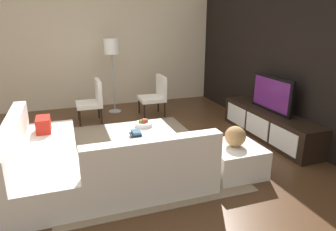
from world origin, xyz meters
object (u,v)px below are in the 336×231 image
(media_console, at_px, (268,124))
(coffee_table, at_px, (141,141))
(floor_lamp, at_px, (112,51))
(accent_chair_far, at_px, (156,93))
(ottoman, at_px, (234,159))
(accent_chair_near, at_px, (93,99))
(television, at_px, (272,94))
(sectional_couch, at_px, (82,163))
(fruit_bowl, at_px, (144,123))
(decorative_ball, at_px, (235,136))
(book_stack, at_px, (136,134))

(media_console, height_order, coffee_table, media_console)
(coffee_table, relative_size, floor_lamp, 0.60)
(media_console, height_order, accent_chair_far, accent_chair_far)
(ottoman, bearing_deg, accent_chair_near, -151.27)
(television, height_order, sectional_couch, television)
(sectional_couch, distance_m, fruit_bowl, 1.31)
(media_console, bearing_deg, fruit_bowl, -97.21)
(coffee_table, xyz_separation_m, ottoman, (1.03, 1.04, -0.00))
(floor_lamp, relative_size, decorative_ball, 5.85)
(television, height_order, fruit_bowl, television)
(coffee_table, bearing_deg, fruit_bowl, 150.77)
(media_console, height_order, book_stack, media_console)
(ottoman, height_order, fruit_bowl, fruit_bowl)
(ottoman, xyz_separation_m, decorative_ball, (0.00, 0.00, 0.34))
(sectional_couch, relative_size, ottoman, 3.48)
(accent_chair_near, height_order, accent_chair_far, same)
(media_console, bearing_deg, coffee_table, -92.49)
(accent_chair_far, bearing_deg, sectional_couch, -41.77)
(accent_chair_near, distance_m, fruit_bowl, 1.75)
(media_console, distance_m, accent_chair_far, 2.46)
(accent_chair_near, bearing_deg, fruit_bowl, 11.12)
(book_stack, bearing_deg, coffee_table, 151.44)
(media_console, bearing_deg, decorative_ball, -53.39)
(decorative_ball, height_order, book_stack, decorative_ball)
(media_console, xyz_separation_m, decorative_ball, (0.93, -1.26, 0.29))
(coffee_table, relative_size, book_stack, 4.84)
(floor_lamp, height_order, ottoman, floor_lamp)
(television, xyz_separation_m, fruit_bowl, (-0.28, -2.20, -0.38))
(ottoman, bearing_deg, book_stack, -124.91)
(accent_chair_far, height_order, decorative_ball, accent_chair_far)
(television, relative_size, accent_chair_far, 1.17)
(media_console, relative_size, ottoman, 3.15)
(media_console, bearing_deg, floor_lamp, -137.00)
(book_stack, bearing_deg, floor_lamp, 177.63)
(media_console, height_order, accent_chair_near, accent_chair_near)
(coffee_table, distance_m, book_stack, 0.34)
(fruit_bowl, bearing_deg, decorative_ball, 37.82)
(coffee_table, bearing_deg, decorative_ball, 45.18)
(accent_chair_near, xyz_separation_m, ottoman, (2.85, 1.56, -0.29))
(media_console, distance_m, floor_lamp, 3.57)
(coffee_table, bearing_deg, television, 87.51)
(sectional_couch, height_order, fruit_bowl, sectional_couch)
(sectional_couch, bearing_deg, media_console, 99.02)
(television, distance_m, accent_chair_far, 2.47)
(decorative_ball, distance_m, book_stack, 1.42)
(media_console, relative_size, book_stack, 10.97)
(decorative_ball, xyz_separation_m, book_stack, (-0.81, -1.16, -0.12))
(ottoman, bearing_deg, accent_chair_far, -175.34)
(floor_lamp, bearing_deg, ottoman, 17.17)
(ottoman, bearing_deg, decorative_ball, 0.00)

